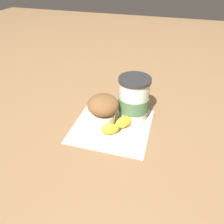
% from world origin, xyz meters
% --- Properties ---
extents(ground_plane, '(3.00, 3.00, 0.00)m').
position_xyz_m(ground_plane, '(0.00, 0.00, 0.00)').
color(ground_plane, '#936D47').
extents(paper_napkin, '(0.23, 0.23, 0.00)m').
position_xyz_m(paper_napkin, '(0.00, 0.00, 0.00)').
color(paper_napkin, beige).
rests_on(paper_napkin, ground_plane).
extents(coffee_cup, '(0.09, 0.09, 0.14)m').
position_xyz_m(coffee_cup, '(-0.06, 0.05, 0.07)').
color(coffee_cup, silver).
rests_on(coffee_cup, paper_napkin).
extents(muffin, '(0.09, 0.09, 0.10)m').
position_xyz_m(muffin, '(0.00, -0.03, 0.06)').
color(muffin, white).
rests_on(muffin, paper_napkin).
extents(banana, '(0.15, 0.09, 0.03)m').
position_xyz_m(banana, '(-0.01, 0.03, 0.02)').
color(banana, gold).
rests_on(banana, paper_napkin).
extents(sugar_packet, '(0.06, 0.05, 0.01)m').
position_xyz_m(sugar_packet, '(-0.15, 0.06, 0.00)').
color(sugar_packet, white).
rests_on(sugar_packet, ground_plane).
extents(wooden_stirrer, '(0.01, 0.11, 0.00)m').
position_xyz_m(wooden_stirrer, '(-0.15, -0.01, 0.00)').
color(wooden_stirrer, tan).
rests_on(wooden_stirrer, ground_plane).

